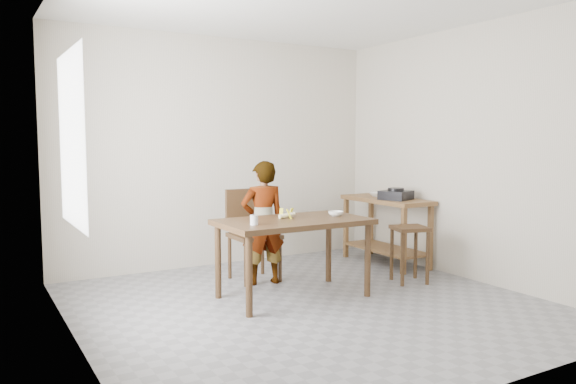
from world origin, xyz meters
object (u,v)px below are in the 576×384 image
dining_chair (254,235)px  child (263,223)px  prep_counter (386,231)px  stool (409,254)px  dining_table (293,258)px

dining_chair → child: bearing=-87.0°
prep_counter → child: (-1.73, -0.10, 0.24)m
prep_counter → stool: size_ratio=2.02×
child → stool: (1.36, -0.72, -0.34)m
child → dining_chair: child is taller
stool → dining_table: bearing=174.6°
prep_counter → child: 1.75m
dining_table → child: bearing=91.2°
dining_table → prep_counter: 1.86m
prep_counter → dining_chair: bearing=177.6°
dining_chair → stool: (1.37, -0.90, -0.19)m
dining_table → dining_chair: bearing=91.6°
child → dining_chair: 0.24m
dining_table → prep_counter: prep_counter is taller
prep_counter → stool: prep_counter is taller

